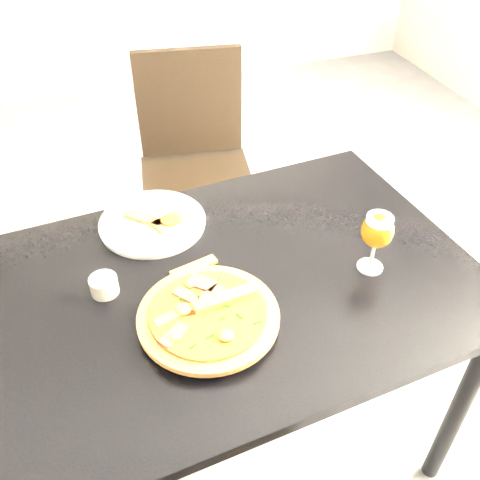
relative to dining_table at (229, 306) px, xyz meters
name	(u,v)px	position (x,y,z in m)	size (l,w,h in m)	color
dining_table	(229,306)	(0.00, 0.00, 0.00)	(1.26, 0.89, 0.75)	black
chair_far	(196,164)	(0.15, 0.90, -0.15)	(0.49, 0.49, 0.93)	black
plate_main	(213,319)	(-0.07, -0.11, 0.10)	(0.28, 0.28, 0.02)	white
pizza	(209,315)	(-0.08, -0.11, 0.12)	(0.31, 0.31, 0.03)	brown
plate_second	(153,223)	(-0.13, 0.27, 0.10)	(0.28, 0.28, 0.02)	white
crust_scraps	(162,220)	(-0.11, 0.26, 0.11)	(0.17, 0.13, 0.01)	brown
loose_crust	(194,267)	(-0.07, 0.07, 0.09)	(0.12, 0.03, 0.01)	brown
sauce_cup	(104,285)	(-0.29, 0.06, 0.11)	(0.07, 0.07, 0.04)	#B6B6A4
beer_glass	(377,231)	(0.34, -0.07, 0.21)	(0.08, 0.08, 0.16)	#B6BBC0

